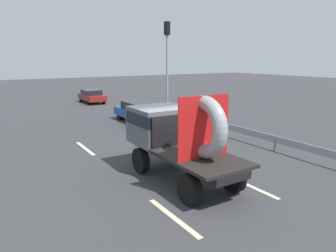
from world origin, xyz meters
The scene contains 10 objects.
ground_plane centered at (0.00, 0.00, 0.00)m, with size 120.00×120.00×0.00m, color #38383A.
flatbed_truck centered at (-0.21, 0.32, 1.57)m, with size 2.02×4.95×3.09m.
distant_sedan centered at (3.10, 9.67, 0.73)m, with size 1.78×4.16×1.36m.
traffic_light centered at (5.75, 10.35, 4.26)m, with size 0.42×0.36×6.63m.
guardrail centered at (5.41, 2.01, 0.53)m, with size 0.10×12.87×0.71m.
lane_dash_left_near centered at (-1.87, -2.26, 0.00)m, with size 2.42×0.16×0.01m, color beige.
lane_dash_left_far centered at (-1.87, 5.42, 0.00)m, with size 2.52×0.16×0.01m, color beige.
lane_dash_right_near centered at (1.44, -1.98, 0.00)m, with size 2.14×0.16×0.01m, color beige.
lane_dash_right_far centered at (1.44, 6.12, 0.00)m, with size 2.51×0.16×0.01m, color beige.
oncoming_car centered at (3.47, 20.31, 0.66)m, with size 1.62×3.78×1.23m.
Camera 1 is at (-6.03, -8.68, 4.18)m, focal length 33.36 mm.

